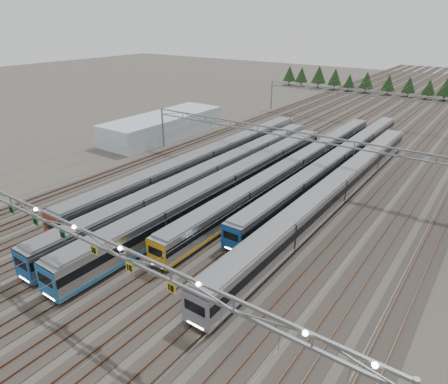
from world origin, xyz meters
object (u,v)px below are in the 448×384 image
Objects in this scene: train_b at (210,176)px; gantry_mid at (286,139)px; train_d at (295,167)px; gantry_near at (76,234)px; train_c at (227,185)px; train_f at (335,190)px; train_a at (206,161)px; west_shed at (164,126)px; gantry_far at (371,97)px; train_e at (336,162)px.

train_b is 14.38m from gantry_mid.
gantry_near is at bearing -93.33° from train_d.
train_c is 15.53m from train_f.
west_shed is (-22.43, 13.23, 0.03)m from train_a.
gantry_near reaches higher than gantry_far.
train_d is 4.94m from gantry_mid.
gantry_far is 1.88× the size of west_shed.
train_e is 1.01× the size of train_f.
gantry_mid and gantry_far have the same top height.
train_d reaches higher than train_e.
train_e is 1.13× the size of gantry_near.
train_b is 29.35m from gantry_near.
west_shed is (-33.63, 46.21, -4.76)m from gantry_near.
train_f is 1.12× the size of gantry_far.
gantry_near is at bearing -90.07° from gantry_mid.
train_e is 2.11× the size of west_shed.
train_a is at bearing 143.33° from train_c.
gantry_near reaches higher than train_e.
train_b is 18.92m from train_f.
train_c is at bearing -22.56° from train_b.
gantry_near reaches higher than train_c.
train_e is at bearing 52.84° from train_b.
train_d is at bearing -87.18° from gantry_far.
train_e is 12.81m from train_f.
train_d is 2.16× the size of west_shed.
train_b is at bearing 103.39° from gantry_near.
train_d is at bearing -10.56° from west_shed.
train_c is (4.50, -1.87, 0.09)m from train_b.
gantry_far is at bearing 92.82° from train_d.
gantry_mid reaches higher than west_shed.
train_b is 1.06× the size of train_c.
train_c is 26.81m from gantry_near.
train_c is at bearing -36.67° from train_a.
gantry_near is at bearing -85.21° from train_c.
train_a is at bearing 132.97° from train_b.
gantry_near reaches higher than gantry_mid.
gantry_near is (2.20, -26.28, 4.84)m from train_c.
gantry_mid reaches higher than train_b.
train_b reaches higher than train_d.
gantry_far is at bearing 90.00° from gantry_mid.
train_f is at bearing 29.66° from train_c.
train_a is 1.04× the size of gantry_near.
train_e is (18.00, 12.98, -0.28)m from train_a.
train_c is 21.64m from train_e.
train_e is 1.13× the size of gantry_mid.
train_a is 0.93× the size of train_f.
train_f is at bearing -15.24° from west_shed.
gantry_mid reaches higher than train_d.
gantry_near is 40.12m from gantry_mid.
west_shed is at bearing 169.44° from train_d.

